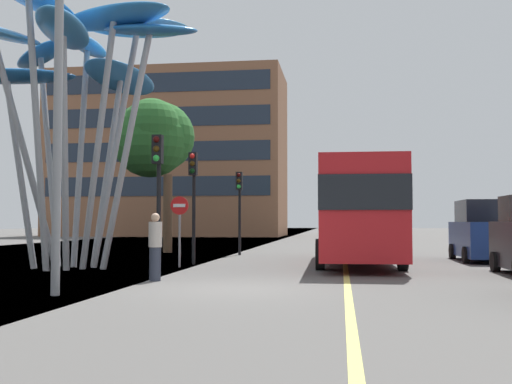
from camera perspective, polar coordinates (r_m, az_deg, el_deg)
The scene contains 12 objects.
ground at distance 14.14m, azimuth -4.78°, elevation -9.03°, with size 120.00×240.00×0.10m.
red_bus at distance 22.18m, azimuth 9.30°, elevation -1.43°, with size 2.89×10.60×3.64m.
leaf_sculpture at distance 21.18m, azimuth -16.46°, elevation 11.93°, with size 8.72×8.23×8.69m.
traffic_light_kerb_near at distance 17.35m, azimuth -9.05°, elevation 1.65°, with size 0.28×0.42×3.90m.
traffic_light_kerb_far at distance 21.58m, azimuth -5.81°, elevation 0.79°, with size 0.28×0.42×3.90m.
traffic_light_island_mid at distance 27.45m, azimuth -1.55°, elevation -0.26°, with size 0.28×0.42×3.69m.
car_parked_far at distance 24.79m, azimuth 20.34°, elevation -3.55°, with size 2.09×4.35×2.30m.
street_lamp at distance 13.44m, azimuth -16.11°, elevation 10.63°, with size 1.81×0.44×7.10m.
tree_pavement_near at distance 31.10m, azimuth -9.39°, elevation 5.06°, with size 3.97×4.10×7.49m.
pedestrian at distance 15.87m, azimuth -9.29°, elevation -5.01°, with size 0.34×0.34×1.72m.
no_entry_sign at distance 20.39m, azimuth -7.07°, elevation -2.56°, with size 0.60×0.12×2.32m.
backdrop_building at distance 64.34m, azimuth -7.96°, elevation 3.37°, with size 23.45×10.18×16.54m.
Camera 1 is at (2.41, -13.71, 1.52)m, focal length 43.31 mm.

